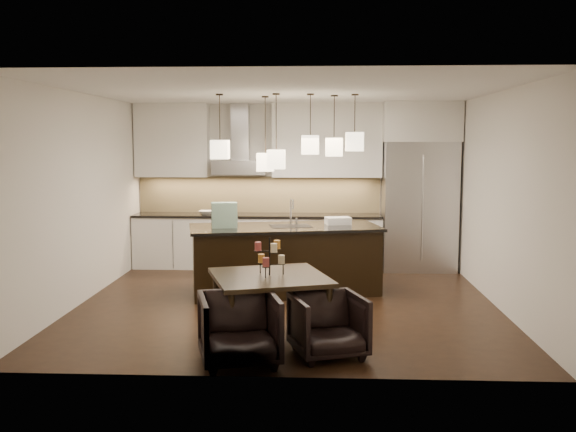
{
  "coord_description": "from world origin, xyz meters",
  "views": [
    {
      "loc": [
        0.4,
        -8.41,
        2.15
      ],
      "look_at": [
        0.0,
        0.2,
        1.15
      ],
      "focal_mm": 40.0,
      "sensor_mm": 36.0,
      "label": 1
    }
  ],
  "objects_px": {
    "refrigerator": "(419,206)",
    "dining_table": "(270,307)",
    "armchair_left": "(239,329)",
    "armchair_right": "(328,325)",
    "island_body": "(285,261)"
  },
  "relations": [
    {
      "from": "dining_table",
      "to": "island_body",
      "type": "bearing_deg",
      "value": 71.25
    },
    {
      "from": "refrigerator",
      "to": "armchair_left",
      "type": "distance_m",
      "value": 5.43
    },
    {
      "from": "armchair_right",
      "to": "island_body",
      "type": "bearing_deg",
      "value": 83.29
    },
    {
      "from": "dining_table",
      "to": "armchair_left",
      "type": "relative_size",
      "value": 1.55
    },
    {
      "from": "refrigerator",
      "to": "dining_table",
      "type": "height_order",
      "value": "refrigerator"
    },
    {
      "from": "armchair_left",
      "to": "refrigerator",
      "type": "bearing_deg",
      "value": 47.81
    },
    {
      "from": "armchair_left",
      "to": "dining_table",
      "type": "bearing_deg",
      "value": 58.87
    },
    {
      "from": "refrigerator",
      "to": "armchair_right",
      "type": "height_order",
      "value": "refrigerator"
    },
    {
      "from": "refrigerator",
      "to": "island_body",
      "type": "relative_size",
      "value": 0.83
    },
    {
      "from": "armchair_left",
      "to": "armchair_right",
      "type": "distance_m",
      "value": 0.91
    },
    {
      "from": "refrigerator",
      "to": "dining_table",
      "type": "xyz_separation_m",
      "value": [
        -2.22,
        -3.98,
        -0.72
      ]
    },
    {
      "from": "armchair_right",
      "to": "dining_table",
      "type": "bearing_deg",
      "value": 120.57
    },
    {
      "from": "armchair_left",
      "to": "armchair_right",
      "type": "xyz_separation_m",
      "value": [
        0.86,
        0.27,
        -0.03
      ]
    },
    {
      "from": "dining_table",
      "to": "armchair_right",
      "type": "relative_size",
      "value": 1.69
    },
    {
      "from": "island_body",
      "to": "armchair_left",
      "type": "height_order",
      "value": "island_body"
    }
  ]
}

